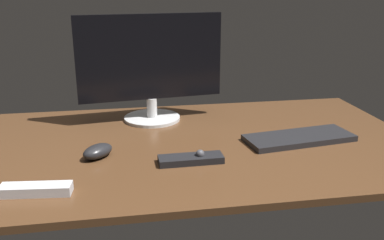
{
  "coord_description": "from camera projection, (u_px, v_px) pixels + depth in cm",
  "views": [
    {
      "loc": [
        -24.05,
        -125.95,
        51.21
      ],
      "look_at": [
        -1.66,
        4.23,
        8.0
      ],
      "focal_mm": 40.21,
      "sensor_mm": 36.0,
      "label": 1
    }
  ],
  "objects": [
    {
      "name": "computer_mouse",
      "position": [
        98.0,
        151.0,
        1.24
      ],
      "size": [
        11.16,
        11.13,
        3.94
      ],
      "primitive_type": "ellipsoid",
      "rotation": [
        0.0,
        0.0,
        0.78
      ],
      "color": "black",
      "rests_on": "desk"
    },
    {
      "name": "tv_remote",
      "position": [
        36.0,
        190.0,
        1.03
      ],
      "size": [
        17.33,
        6.23,
        2.46
      ],
      "primitive_type": "cube",
      "rotation": [
        0.0,
        0.0,
        -0.1
      ],
      "color": "#B7B7BC",
      "rests_on": "desk"
    },
    {
      "name": "keyboard",
      "position": [
        299.0,
        138.0,
        1.38
      ],
      "size": [
        36.47,
        17.71,
        1.83
      ],
      "primitive_type": "cube",
      "rotation": [
        0.0,
        0.0,
        0.14
      ],
      "color": "black",
      "rests_on": "desk"
    },
    {
      "name": "media_remote",
      "position": [
        191.0,
        159.0,
        1.21
      ],
      "size": [
        18.38,
        6.08,
        3.64
      ],
      "rotation": [
        0.0,
        0.0,
        0.02
      ],
      "color": "black",
      "rests_on": "desk"
    },
    {
      "name": "desk",
      "position": [
        199.0,
        145.0,
        1.37
      ],
      "size": [
        140.0,
        84.0,
        2.0
      ],
      "primitive_type": "cube",
      "color": "#4C301C",
      "rests_on": "ground"
    },
    {
      "name": "monitor",
      "position": [
        151.0,
        65.0,
        1.53
      ],
      "size": [
        51.78,
        20.51,
        38.22
      ],
      "rotation": [
        0.0,
        0.0,
        0.12
      ],
      "color": "silver",
      "rests_on": "desk"
    }
  ]
}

